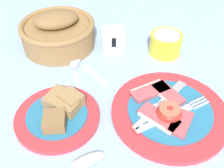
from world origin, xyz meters
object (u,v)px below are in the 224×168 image
(breakfast_plate, at_px, (168,111))
(bread_plate, at_px, (59,113))
(teaspoon_near_cup, at_px, (75,67))
(teaspoon_stray, at_px, (78,60))
(sugar_cup, at_px, (166,43))
(bread_basket, at_px, (58,32))
(teaspoon_by_saucer, at_px, (74,167))
(number_card, at_px, (114,41))

(breakfast_plate, xyz_separation_m, bread_plate, (-0.24, 0.00, 0.00))
(teaspoon_near_cup, height_order, teaspoon_stray, same)
(teaspoon_near_cup, xyz_separation_m, teaspoon_stray, (0.01, 0.03, 0.00))
(sugar_cup, relative_size, teaspoon_stray, 0.54)
(sugar_cup, height_order, teaspoon_near_cup, sugar_cup)
(bread_basket, distance_m, teaspoon_near_cup, 0.13)
(teaspoon_near_cup, distance_m, teaspoon_stray, 0.03)
(teaspoon_by_saucer, relative_size, teaspoon_stray, 1.12)
(teaspoon_near_cup, bearing_deg, bread_plate, 163.75)
(bread_plate, bearing_deg, sugar_cup, 39.51)
(breakfast_plate, bearing_deg, number_card, 114.05)
(bread_plate, bearing_deg, teaspoon_by_saucer, -73.48)
(breakfast_plate, height_order, bread_plate, bread_plate)
(sugar_cup, distance_m, number_card, 0.14)
(bread_plate, bearing_deg, teaspoon_stray, 81.06)
(number_card, relative_size, teaspoon_by_saucer, 0.40)
(bread_basket, bearing_deg, number_card, -15.36)
(number_card, height_order, teaspoon_stray, number_card)
(breakfast_plate, bearing_deg, teaspoon_near_cup, 141.25)
(sugar_cup, bearing_deg, breakfast_plate, -99.36)
(bread_plate, relative_size, bread_basket, 0.87)
(bread_plate, xyz_separation_m, teaspoon_stray, (0.03, 0.19, -0.01))
(bread_basket, relative_size, teaspoon_by_saucer, 1.14)
(breakfast_plate, distance_m, sugar_cup, 0.23)
(breakfast_plate, height_order, teaspoon_stray, breakfast_plate)
(teaspoon_near_cup, bearing_deg, teaspoon_stray, -23.11)
(breakfast_plate, distance_m, teaspoon_by_saucer, 0.23)
(sugar_cup, xyz_separation_m, teaspoon_stray, (-0.24, -0.03, -0.03))
(sugar_cup, distance_m, teaspoon_by_saucer, 0.42)
(bread_basket, bearing_deg, sugar_cup, -9.76)
(sugar_cup, bearing_deg, teaspoon_stray, -172.60)
(bread_plate, relative_size, teaspoon_stray, 1.11)
(breakfast_plate, xyz_separation_m, bread_basket, (-0.26, 0.28, 0.03))
(bread_basket, bearing_deg, bread_plate, -84.64)
(breakfast_plate, relative_size, teaspoon_stray, 1.56)
(sugar_cup, xyz_separation_m, teaspoon_by_saucer, (-0.24, -0.35, -0.03))
(breakfast_plate, relative_size, number_card, 3.49)
(teaspoon_near_cup, bearing_deg, sugar_cup, -85.16)
(bread_basket, xyz_separation_m, teaspoon_by_saucer, (0.06, -0.40, -0.04))
(bread_basket, distance_m, number_card, 0.16)
(teaspoon_by_saucer, height_order, teaspoon_stray, same)
(number_card, bearing_deg, teaspoon_near_cup, -146.57)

